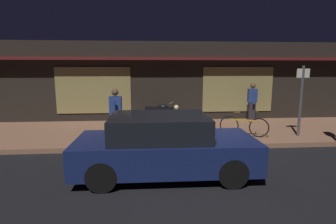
# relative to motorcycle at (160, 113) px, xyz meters

# --- Properties ---
(ground_plane) EXTENTS (60.00, 60.00, 0.00)m
(ground_plane) POSITION_rel_motorcycle_xyz_m (0.39, -3.84, -0.65)
(ground_plane) COLOR black
(sidewalk_slab) EXTENTS (18.00, 4.00, 0.15)m
(sidewalk_slab) POSITION_rel_motorcycle_xyz_m (0.39, -0.84, -0.57)
(sidewalk_slab) COLOR #8C6047
(sidewalk_slab) RESTS_ON ground_plane
(storefront_building) EXTENTS (18.00, 3.30, 3.60)m
(storefront_building) POSITION_rel_motorcycle_xyz_m (0.39, 2.55, 1.16)
(storefront_building) COLOR black
(storefront_building) RESTS_ON ground_plane
(motorcycle) EXTENTS (1.65, 0.76, 0.97)m
(motorcycle) POSITION_rel_motorcycle_xyz_m (0.00, 0.00, 0.00)
(motorcycle) COLOR black
(motorcycle) RESTS_ON sidewalk_slab
(bicycle_parked) EXTENTS (1.51, 0.77, 0.91)m
(bicycle_parked) POSITION_rel_motorcycle_xyz_m (2.81, -1.84, -0.14)
(bicycle_parked) COLOR black
(bicycle_parked) RESTS_ON sidewalk_slab
(person_photographer) EXTENTS (0.39, 0.61, 1.67)m
(person_photographer) POSITION_rel_motorcycle_xyz_m (-1.52, -2.01, 0.38)
(person_photographer) COLOR #28232D
(person_photographer) RESTS_ON sidewalk_slab
(person_bystander) EXTENTS (0.39, 0.61, 1.67)m
(person_bystander) POSITION_rel_motorcycle_xyz_m (4.02, 0.48, 0.38)
(person_bystander) COLOR #28232D
(person_bystander) RESTS_ON sidewalk_slab
(sign_post) EXTENTS (0.44, 0.09, 2.40)m
(sign_post) POSITION_rel_motorcycle_xyz_m (4.70, -2.00, 0.86)
(sign_post) COLOR #47474C
(sign_post) RESTS_ON sidewalk_slab
(parked_car_near) EXTENTS (4.12, 1.82, 1.42)m
(parked_car_near) POSITION_rel_motorcycle_xyz_m (-0.13, -4.62, 0.06)
(parked_car_near) COLOR black
(parked_car_near) RESTS_ON ground_plane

